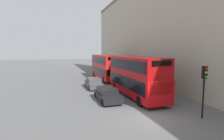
{
  "coord_description": "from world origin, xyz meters",
  "views": [
    {
      "loc": [
        -6.53,
        -11.08,
        4.91
      ],
      "look_at": [
        0.48,
        10.82,
        2.44
      ],
      "focal_mm": 28.0,
      "sensor_mm": 36.0,
      "label": 1
    }
  ],
  "objects_px": {
    "bus_second_in_queue": "(105,66)",
    "car_dark_sedan": "(107,94)",
    "bus_leading": "(135,75)",
    "pedestrian": "(121,75)",
    "traffic_light": "(204,81)",
    "car_hatchback": "(94,83)"
  },
  "relations": [
    {
      "from": "bus_second_in_queue",
      "to": "car_dark_sedan",
      "type": "relative_size",
      "value": 2.42
    },
    {
      "from": "bus_leading",
      "to": "car_hatchback",
      "type": "bearing_deg",
      "value": 121.19
    },
    {
      "from": "car_dark_sedan",
      "to": "pedestrian",
      "type": "relative_size",
      "value": 2.5
    },
    {
      "from": "car_hatchback",
      "to": "pedestrian",
      "type": "height_order",
      "value": "pedestrian"
    },
    {
      "from": "traffic_light",
      "to": "bus_second_in_queue",
      "type": "bearing_deg",
      "value": 95.7
    },
    {
      "from": "car_hatchback",
      "to": "traffic_light",
      "type": "distance_m",
      "value": 14.15
    },
    {
      "from": "car_dark_sedan",
      "to": "traffic_light",
      "type": "xyz_separation_m",
      "value": [
        5.38,
        -6.56,
        2.08
      ]
    },
    {
      "from": "car_dark_sedan",
      "to": "traffic_light",
      "type": "relative_size",
      "value": 1.13
    },
    {
      "from": "bus_leading",
      "to": "car_dark_sedan",
      "type": "xyz_separation_m",
      "value": [
        -3.4,
        -0.75,
        -1.69
      ]
    },
    {
      "from": "car_dark_sedan",
      "to": "car_hatchback",
      "type": "bearing_deg",
      "value": 90.0
    },
    {
      "from": "car_dark_sedan",
      "to": "pedestrian",
      "type": "xyz_separation_m",
      "value": [
        6.11,
        12.35,
        0.11
      ]
    },
    {
      "from": "bus_second_in_queue",
      "to": "traffic_light",
      "type": "relative_size",
      "value": 2.73
    },
    {
      "from": "bus_second_in_queue",
      "to": "car_hatchback",
      "type": "relative_size",
      "value": 2.45
    },
    {
      "from": "bus_leading",
      "to": "pedestrian",
      "type": "height_order",
      "value": "bus_leading"
    },
    {
      "from": "bus_second_in_queue",
      "to": "car_dark_sedan",
      "type": "height_order",
      "value": "bus_second_in_queue"
    },
    {
      "from": "car_dark_sedan",
      "to": "car_hatchback",
      "type": "relative_size",
      "value": 1.01
    },
    {
      "from": "pedestrian",
      "to": "bus_leading",
      "type": "bearing_deg",
      "value": -103.12
    },
    {
      "from": "bus_second_in_queue",
      "to": "pedestrian",
      "type": "relative_size",
      "value": 6.06
    },
    {
      "from": "bus_leading",
      "to": "bus_second_in_queue",
      "type": "relative_size",
      "value": 0.95
    },
    {
      "from": "car_hatchback",
      "to": "pedestrian",
      "type": "xyz_separation_m",
      "value": [
        6.11,
        5.99,
        0.09
      ]
    },
    {
      "from": "bus_second_in_queue",
      "to": "car_hatchback",
      "type": "distance_m",
      "value": 7.9
    },
    {
      "from": "car_hatchback",
      "to": "traffic_light",
      "type": "relative_size",
      "value": 1.11
    }
  ]
}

